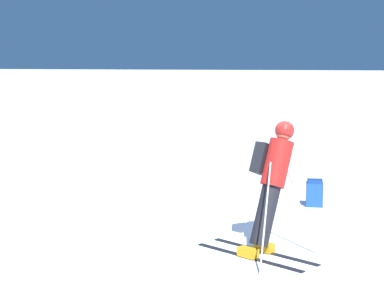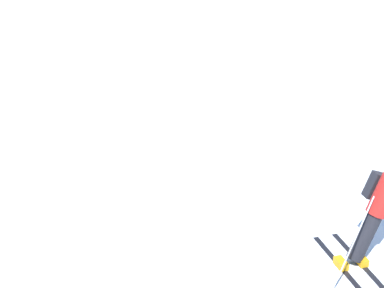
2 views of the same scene
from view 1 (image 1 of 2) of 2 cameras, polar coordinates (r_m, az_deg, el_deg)
name	(u,v)px [view 1 (image 1 of 2)]	position (r m, az deg, el deg)	size (l,w,h in m)	color
ground_plane	(266,230)	(10.27, 6.61, -7.58)	(300.00, 300.00, 0.00)	white
skier	(272,178)	(9.05, 7.13, -3.01)	(1.58, 1.77, 1.86)	black
spare_backpack	(314,193)	(11.94, 10.83, -4.31)	(0.24, 0.31, 0.50)	#194293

